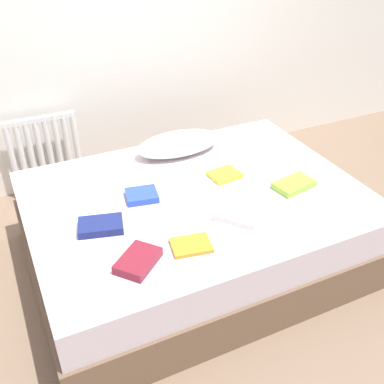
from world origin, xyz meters
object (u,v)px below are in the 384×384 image
at_px(textbook_blue, 142,195).
at_px(textbook_orange, 191,245).
at_px(textbook_white, 237,217).
at_px(textbook_lime, 294,185).
at_px(textbook_maroon, 138,261).
at_px(radiator, 45,151).
at_px(textbook_yellow, 225,175).
at_px(textbook_navy, 101,226).
at_px(pillow, 178,144).
at_px(bed, 195,227).

bearing_deg(textbook_blue, textbook_orange, -71.79).
xyz_separation_m(textbook_white, textbook_orange, (-0.33, -0.10, -0.01)).
xyz_separation_m(textbook_lime, textbook_maroon, (-1.10, -0.25, 0.01)).
relative_size(radiator, textbook_maroon, 2.48).
bearing_deg(textbook_maroon, textbook_orange, -38.51).
bearing_deg(textbook_yellow, textbook_blue, 174.96).
bearing_deg(radiator, textbook_yellow, -49.50).
bearing_deg(textbook_navy, textbook_orange, -27.97).
bearing_deg(textbook_orange, pillow, 79.89).
height_order(textbook_maroon, textbook_navy, textbook_maroon).
bearing_deg(radiator, textbook_orange, -74.47).
xyz_separation_m(textbook_white, textbook_blue, (-0.40, 0.42, 0.00)).
bearing_deg(textbook_blue, textbook_lime, -7.41).
bearing_deg(radiator, textbook_maroon, -84.18).
distance_m(radiator, textbook_orange, 1.71).
distance_m(textbook_navy, textbook_yellow, 0.88).
distance_m(radiator, textbook_white, 1.73).
xyz_separation_m(bed, textbook_white, (0.09, -0.34, 0.27)).
bearing_deg(textbook_blue, textbook_yellow, 11.19).
bearing_deg(textbook_lime, textbook_white, -173.73).
bearing_deg(textbook_yellow, bed, -164.90).
bearing_deg(textbook_orange, textbook_navy, 147.69).
relative_size(textbook_white, textbook_navy, 1.00).
height_order(pillow, textbook_yellow, pillow).
distance_m(bed, textbook_blue, 0.42).
relative_size(radiator, textbook_yellow, 3.00).
distance_m(textbook_lime, textbook_blue, 0.93).
relative_size(textbook_maroon, textbook_orange, 1.13).
distance_m(textbook_maroon, textbook_orange, 0.29).
bearing_deg(textbook_maroon, bed, 0.07).
xyz_separation_m(textbook_navy, textbook_blue, (0.30, 0.19, -0.00)).
height_order(bed, textbook_white, textbook_white).
distance_m(radiator, textbook_maroon, 1.66).
xyz_separation_m(bed, textbook_orange, (-0.24, -0.44, 0.26)).
relative_size(textbook_lime, textbook_navy, 1.06).
height_order(textbook_white, textbook_yellow, textbook_white).
xyz_separation_m(textbook_lime, textbook_blue, (-0.88, 0.28, 0.00)).
bearing_deg(textbook_navy, textbook_blue, 46.41).
bearing_deg(textbook_yellow, textbook_navy, -173.13).
xyz_separation_m(pillow, textbook_blue, (-0.42, -0.43, -0.05)).
height_order(textbook_white, textbook_orange, textbook_white).
bearing_deg(bed, textbook_navy, -170.82).
height_order(textbook_navy, textbook_orange, textbook_navy).
distance_m(pillow, textbook_yellow, 0.44).
xyz_separation_m(pillow, textbook_orange, (-0.35, -0.95, -0.06)).
relative_size(textbook_white, textbook_yellow, 1.26).
relative_size(textbook_white, textbook_orange, 1.17).
bearing_deg(textbook_orange, radiator, 115.67).
distance_m(textbook_lime, textbook_maroon, 1.13).
xyz_separation_m(textbook_white, textbook_yellow, (0.16, 0.43, -0.01)).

